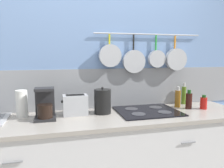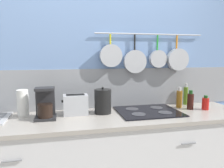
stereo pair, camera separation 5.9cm
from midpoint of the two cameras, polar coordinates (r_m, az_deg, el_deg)
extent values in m
cube|color=#7293C6|center=(2.34, -5.48, 2.73)|extent=(7.20, 0.06, 2.60)
cube|color=gray|center=(2.36, -5.41, -1.14)|extent=(7.20, 0.07, 0.42)
cylinder|color=#B7BABF|center=(2.46, 8.99, 12.70)|extent=(1.22, 0.02, 0.02)
cylinder|color=gold|center=(2.31, -1.44, 11.60)|extent=(0.02, 0.02, 0.11)
cylinder|color=#B7BABF|center=(2.28, -1.26, 7.40)|extent=(0.23, 0.06, 0.23)
cylinder|color=black|center=(2.39, 4.94, 10.78)|extent=(0.02, 0.02, 0.16)
cylinder|color=#B7BABF|center=(2.36, 5.05, 5.85)|extent=(0.25, 0.04, 0.25)
cylinder|color=green|center=(2.48, 10.73, 10.54)|extent=(0.02, 0.02, 0.16)
cylinder|color=#B7BABF|center=(2.46, 10.90, 6.45)|extent=(0.19, 0.05, 0.19)
cylinder|color=orange|center=(2.59, 15.49, 10.49)|extent=(0.02, 0.02, 0.14)
cylinder|color=#B7BABF|center=(2.56, 15.70, 6.20)|extent=(0.24, 0.07, 0.24)
cube|color=silver|center=(2.23, -3.59, -20.49)|extent=(2.86, 0.62, 0.89)
cylinder|color=slate|center=(1.82, -25.44, -18.06)|extent=(0.14, 0.01, 0.01)
cylinder|color=slate|center=(2.09, 18.53, -14.33)|extent=(0.14, 0.01, 0.01)
cube|color=#A59E93|center=(2.05, -3.70, -8.99)|extent=(2.90, 0.66, 0.03)
cylinder|color=white|center=(2.18, -23.21, -4.75)|extent=(0.10, 0.10, 0.25)
cube|color=#262628|center=(2.05, -17.79, -8.52)|extent=(0.18, 0.18, 0.02)
cube|color=#262628|center=(2.08, -17.85, -4.66)|extent=(0.17, 0.06, 0.28)
cylinder|color=black|center=(2.01, -17.91, -6.74)|extent=(0.13, 0.13, 0.12)
cube|color=#262628|center=(2.01, -18.07, -1.31)|extent=(0.17, 0.13, 0.02)
cube|color=#B7BABF|center=(2.12, -10.35, -5.40)|extent=(0.23, 0.15, 0.19)
cube|color=black|center=(2.08, -10.37, -2.93)|extent=(0.17, 0.03, 0.00)
cube|color=black|center=(2.13, -10.47, -2.68)|extent=(0.17, 0.03, 0.00)
cube|color=black|center=(2.11, -13.72, -4.51)|extent=(0.02, 0.02, 0.02)
cylinder|color=black|center=(2.14, -3.28, -4.56)|extent=(0.17, 0.17, 0.24)
sphere|color=black|center=(2.11, -3.31, -1.11)|extent=(0.02, 0.02, 0.02)
cube|color=black|center=(2.24, 8.50, -7.01)|extent=(0.61, 0.51, 0.01)
cylinder|color=#38383D|center=(2.10, 6.14, -7.78)|extent=(0.13, 0.13, 0.00)
cylinder|color=#38383D|center=(2.21, 12.84, -7.16)|extent=(0.13, 0.13, 0.00)
cylinder|color=#38383D|center=(2.28, 4.33, -6.47)|extent=(0.13, 0.13, 0.00)
cylinder|color=#38383D|center=(2.38, 10.59, -5.97)|extent=(0.13, 0.13, 0.00)
cylinder|color=#8C5919|center=(2.49, 16.14, -3.72)|extent=(0.06, 0.06, 0.18)
cylinder|color=beige|center=(2.47, 16.23, -1.17)|extent=(0.03, 0.03, 0.04)
cylinder|color=#33140F|center=(2.45, 18.77, -4.22)|extent=(0.07, 0.07, 0.16)
cylinder|color=#194C19|center=(2.44, 18.87, -1.90)|extent=(0.04, 0.04, 0.04)
cylinder|color=#4C721E|center=(2.66, 17.61, -2.85)|extent=(0.05, 0.05, 0.20)
cylinder|color=beige|center=(2.64, 17.72, -0.21)|extent=(0.03, 0.03, 0.04)
cylinder|color=red|center=(2.50, 22.18, -4.68)|extent=(0.07, 0.07, 0.12)
cylinder|color=#194C19|center=(2.48, 22.27, -2.99)|extent=(0.04, 0.04, 0.03)
camera|label=1|loc=(0.03, -90.84, -0.11)|focal=35.00mm
camera|label=2|loc=(0.03, 89.16, 0.11)|focal=35.00mm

